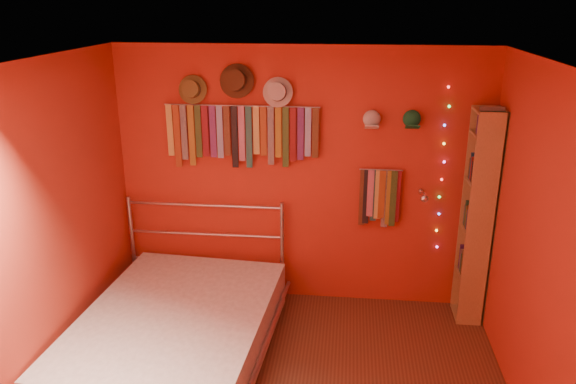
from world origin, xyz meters
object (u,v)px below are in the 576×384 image
(reading_lamp, at_px, (424,197))
(bed, at_px, (176,334))
(tie_rack, at_px, (240,132))
(bookshelf, at_px, (482,217))

(reading_lamp, distance_m, bed, 2.46)
(tie_rack, xyz_separation_m, bed, (-0.37, -1.11, -1.47))
(reading_lamp, height_order, bookshelf, bookshelf)
(reading_lamp, relative_size, bed, 0.14)
(reading_lamp, xyz_separation_m, bed, (-2.06, -0.94, -0.96))
(bed, bearing_deg, bookshelf, 24.28)
(tie_rack, height_order, reading_lamp, tie_rack)
(reading_lamp, height_order, bed, reading_lamp)
(tie_rack, xyz_separation_m, bookshelf, (2.22, -0.15, -0.69))
(reading_lamp, distance_m, bookshelf, 0.56)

